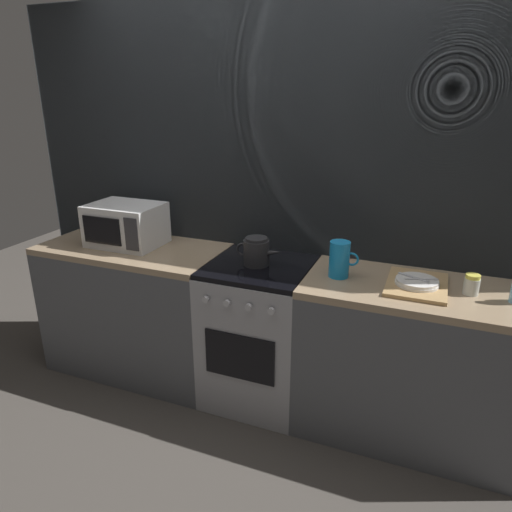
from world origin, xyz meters
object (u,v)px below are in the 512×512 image
object	(u,v)px
kettle	(257,252)
dish_pile	(417,284)
stove_unit	(259,332)
pitcher	(340,259)
spice_jar	(472,285)
microwave	(126,225)

from	to	relation	value
kettle	dish_pile	xyz separation A→B (m)	(0.89, 0.01, -0.06)
kettle	stove_unit	bearing A→B (deg)	29.01
stove_unit	kettle	size ratio (longest dim) A/B	3.16
pitcher	spice_jar	distance (m)	0.66
kettle	dish_pile	size ratio (longest dim) A/B	0.71
kettle	microwave	bearing A→B (deg)	177.82
stove_unit	kettle	distance (m)	0.53
microwave	pitcher	xyz separation A→B (m)	(1.42, -0.04, -0.03)
pitcher	dish_pile	bearing A→B (deg)	1.24
stove_unit	spice_jar	world-z (taller)	spice_jar
microwave	kettle	size ratio (longest dim) A/B	1.62
stove_unit	pitcher	world-z (taller)	pitcher
pitcher	spice_jar	xyz separation A→B (m)	(0.66, 0.02, -0.05)
dish_pile	spice_jar	distance (m)	0.26
microwave	kettle	world-z (taller)	microwave
kettle	spice_jar	xyz separation A→B (m)	(1.15, 0.02, -0.03)
stove_unit	pitcher	size ratio (longest dim) A/B	4.50
pitcher	microwave	bearing A→B (deg)	178.57
stove_unit	dish_pile	world-z (taller)	dish_pile
stove_unit	microwave	distance (m)	1.11
pitcher	spice_jar	world-z (taller)	pitcher
pitcher	stove_unit	bearing A→B (deg)	179.06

